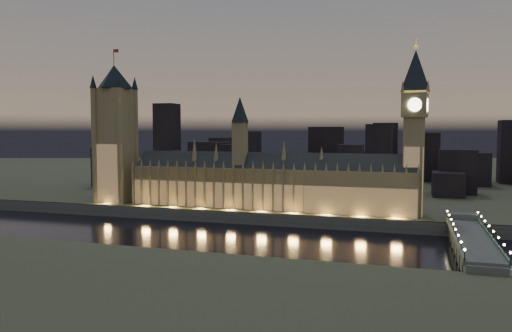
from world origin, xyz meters
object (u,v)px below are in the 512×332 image
(palace_of_westminster, at_px, (266,182))
(westminster_bridge, at_px, (471,243))
(elizabeth_tower, at_px, (414,118))
(victoria_tower, at_px, (115,127))

(palace_of_westminster, xyz_separation_m, westminster_bridge, (125.71, -65.19, -20.38))
(palace_of_westminster, relative_size, elizabeth_tower, 1.81)
(victoria_tower, xyz_separation_m, westminster_bridge, (245.77, -65.37, -59.39))
(elizabeth_tower, bearing_deg, westminster_bridge, -66.98)
(palace_of_westminster, distance_m, elizabeth_tower, 107.30)
(victoria_tower, bearing_deg, palace_of_westminster, -0.09)
(palace_of_westminster, relative_size, westminster_bridge, 1.79)
(elizabeth_tower, bearing_deg, palace_of_westminster, -179.89)
(westminster_bridge, bearing_deg, palace_of_westminster, 152.59)
(palace_of_westminster, relative_size, victoria_tower, 1.74)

